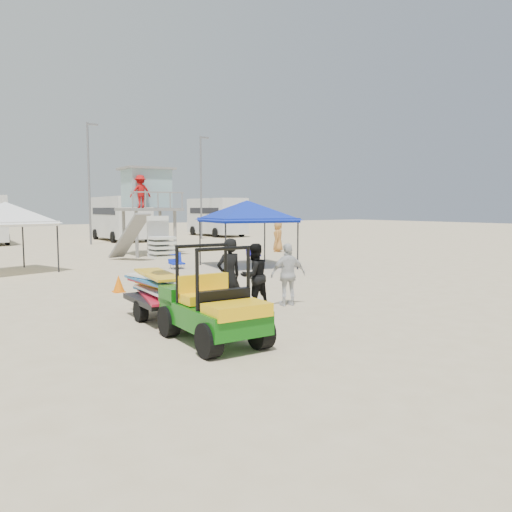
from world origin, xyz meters
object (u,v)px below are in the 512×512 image
man_left (229,276)px  lifeguard_tower (146,192)px  utility_cart (213,299)px  canopy_blue (247,204)px  surf_trailer (162,282)px

man_left → lifeguard_tower: lifeguard_tower is taller
utility_cart → lifeguard_tower: size_ratio=0.52×
utility_cart → canopy_blue: bearing=54.8°
surf_trailer → canopy_blue: size_ratio=0.61×
utility_cart → man_left: size_ratio=1.32×
man_left → canopy_blue: size_ratio=0.47×
utility_cart → man_left: (1.52, 2.03, 0.06)m
man_left → lifeguard_tower: (3.66, 14.80, 2.40)m
man_left → canopy_blue: bearing=-129.0°
utility_cart → surf_trailer: bearing=89.9°
utility_cart → surf_trailer: 2.33m
utility_cart → lifeguard_tower: lifeguard_tower is taller
surf_trailer → utility_cart: bearing=-90.1°
surf_trailer → man_left: size_ratio=1.30×
man_left → canopy_blue: (5.17, 7.46, 1.73)m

